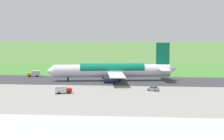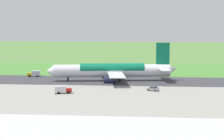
% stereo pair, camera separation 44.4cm
% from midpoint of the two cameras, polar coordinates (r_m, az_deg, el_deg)
% --- Properties ---
extents(ground_plane, '(800.00, 800.00, 0.00)m').
position_cam_midpoint_polar(ground_plane, '(185.46, -2.37, -1.36)').
color(ground_plane, '#547F3D').
extents(runway_asphalt, '(600.00, 30.16, 0.06)m').
position_cam_midpoint_polar(runway_asphalt, '(185.45, -2.37, -1.35)').
color(runway_asphalt, '#38383D').
rests_on(runway_asphalt, ground).
extents(apron_concrete, '(440.00, 110.00, 0.05)m').
position_cam_midpoint_polar(apron_concrete, '(127.20, -6.21, -4.76)').
color(apron_concrete, gray).
rests_on(apron_concrete, ground).
extents(grass_verge_foreground, '(600.00, 80.00, 0.04)m').
position_cam_midpoint_polar(grass_verge_foreground, '(223.61, -0.96, -0.10)').
color(grass_verge_foreground, '#478534').
rests_on(grass_verge_foreground, ground).
extents(airliner_main, '(54.03, 44.40, 15.88)m').
position_cam_midpoint_polar(airliner_main, '(184.02, 0.19, -0.05)').
color(airliner_main, white).
rests_on(airliner_main, ground).
extents(service_truck_baggage, '(6.22, 4.31, 2.65)m').
position_cam_midpoint_polar(service_truck_baggage, '(151.50, -6.35, -2.50)').
color(service_truck_baggage, '#B21914').
rests_on(service_truck_baggage, ground).
extents(service_truck_fuel, '(6.16, 3.52, 2.65)m').
position_cam_midpoint_polar(service_truck_fuel, '(201.35, -9.84, -0.46)').
color(service_truck_fuel, gold).
rests_on(service_truck_fuel, ground).
extents(service_car_ops, '(4.49, 3.83, 1.62)m').
position_cam_midpoint_polar(service_car_ops, '(157.16, 5.37, -2.39)').
color(service_car_ops, gray).
rests_on(service_car_ops, ground).
extents(no_stopping_sign, '(0.60, 0.10, 2.97)m').
position_cam_midpoint_polar(no_stopping_sign, '(217.97, 1.39, 0.20)').
color(no_stopping_sign, slate).
rests_on(no_stopping_sign, ground).
extents(traffic_cone_orange, '(0.40, 0.40, 0.55)m').
position_cam_midpoint_polar(traffic_cone_orange, '(226.88, -0.21, 0.06)').
color(traffic_cone_orange, orange).
rests_on(traffic_cone_orange, ground).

